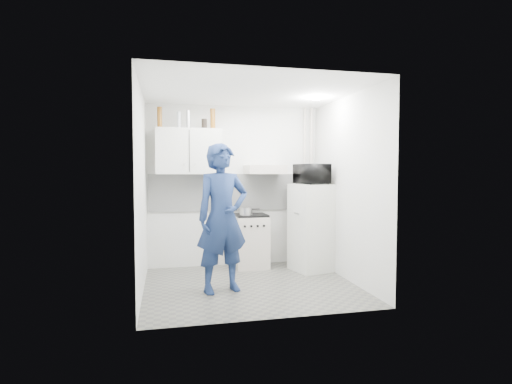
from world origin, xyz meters
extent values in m
plane|color=#5A594E|center=(0.00, 0.00, 0.00)|extent=(2.80, 2.80, 0.00)
plane|color=white|center=(0.00, 0.00, 2.60)|extent=(2.80, 2.80, 0.00)
plane|color=silver|center=(0.00, 1.25, 1.30)|extent=(2.80, 0.00, 2.80)
plane|color=silver|center=(-1.40, 0.00, 1.30)|extent=(0.00, 2.60, 2.60)
plane|color=silver|center=(1.40, 0.00, 1.30)|extent=(0.00, 2.60, 2.60)
imported|color=navy|center=(-0.40, -0.17, 0.95)|extent=(0.79, 0.62, 1.90)
cube|color=beige|center=(0.22, 1.00, 0.41)|extent=(0.52, 0.52, 0.83)
cube|color=silver|center=(1.10, 0.61, 0.67)|extent=(0.67, 0.67, 1.35)
cube|color=black|center=(0.22, 1.00, 0.84)|extent=(0.50, 0.50, 0.03)
cylinder|color=silver|center=(0.12, 0.92, 0.91)|extent=(0.20, 0.20, 0.11)
imported|color=black|center=(1.10, 0.61, 1.50)|extent=(0.61, 0.46, 0.31)
cylinder|color=brown|center=(-1.18, 1.07, 2.36)|extent=(0.07, 0.07, 0.32)
cylinder|color=#B2B7BC|center=(-0.90, 1.07, 2.33)|extent=(0.06, 0.06, 0.25)
cylinder|color=silver|center=(-0.75, 1.07, 2.34)|extent=(0.06, 0.06, 0.28)
cylinder|color=black|center=(-0.51, 1.07, 2.28)|extent=(0.08, 0.08, 0.16)
cylinder|color=brown|center=(-0.37, 1.07, 2.36)|extent=(0.08, 0.08, 0.32)
cube|color=silver|center=(-0.75, 1.07, 1.85)|extent=(1.00, 0.35, 0.70)
cube|color=beige|center=(0.45, 1.00, 1.57)|extent=(0.60, 0.50, 0.14)
cube|color=white|center=(0.00, 1.24, 1.20)|extent=(2.74, 0.03, 0.60)
cylinder|color=beige|center=(1.30, 1.17, 1.30)|extent=(0.05, 0.05, 2.60)
cylinder|color=beige|center=(1.18, 1.17, 1.30)|extent=(0.04, 0.04, 2.60)
cylinder|color=white|center=(1.00, 0.20, 2.57)|extent=(0.10, 0.10, 0.02)
camera|label=1|loc=(-1.11, -5.20, 1.55)|focal=28.00mm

